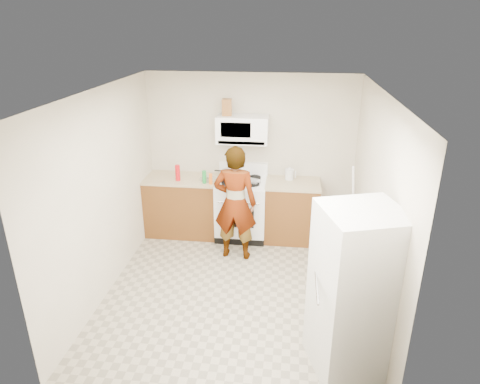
% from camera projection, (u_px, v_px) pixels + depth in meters
% --- Properties ---
extents(floor, '(3.60, 3.60, 0.00)m').
position_uv_depth(floor, '(236.00, 289.00, 5.48)').
color(floor, gray).
rests_on(floor, ground).
extents(back_wall, '(3.20, 0.02, 2.50)m').
position_uv_depth(back_wall, '(250.00, 155.00, 6.66)').
color(back_wall, beige).
rests_on(back_wall, floor).
extents(right_wall, '(0.02, 3.60, 2.50)m').
position_uv_depth(right_wall, '(374.00, 206.00, 4.83)').
color(right_wall, beige).
rests_on(right_wall, floor).
extents(cabinet_left, '(1.12, 0.62, 0.90)m').
position_uv_depth(cabinet_left, '(183.00, 206.00, 6.80)').
color(cabinet_left, brown).
rests_on(cabinet_left, floor).
extents(counter_left, '(1.14, 0.64, 0.03)m').
position_uv_depth(counter_left, '(181.00, 179.00, 6.62)').
color(counter_left, tan).
rests_on(counter_left, cabinet_left).
extents(cabinet_right, '(0.80, 0.62, 0.90)m').
position_uv_depth(cabinet_right, '(292.00, 212.00, 6.61)').
color(cabinet_right, brown).
rests_on(cabinet_right, floor).
extents(counter_right, '(0.82, 0.64, 0.03)m').
position_uv_depth(counter_right, '(293.00, 184.00, 6.43)').
color(counter_right, tan).
rests_on(counter_right, cabinet_right).
extents(gas_range, '(0.76, 0.65, 1.13)m').
position_uv_depth(gas_range, '(242.00, 207.00, 6.67)').
color(gas_range, white).
rests_on(gas_range, floor).
extents(microwave, '(0.76, 0.38, 0.40)m').
position_uv_depth(microwave, '(243.00, 129.00, 6.33)').
color(microwave, white).
rests_on(microwave, back_wall).
extents(person, '(0.63, 0.43, 1.66)m').
position_uv_depth(person, '(235.00, 203.00, 5.95)').
color(person, tan).
rests_on(person, floor).
extents(fridge, '(0.88, 0.88, 1.70)m').
position_uv_depth(fridge, '(355.00, 293.00, 3.98)').
color(fridge, silver).
rests_on(fridge, floor).
extents(kettle, '(0.17, 0.17, 0.16)m').
position_uv_depth(kettle, '(289.00, 174.00, 6.52)').
color(kettle, silver).
rests_on(kettle, counter_right).
extents(jug, '(0.15, 0.15, 0.24)m').
position_uv_depth(jug, '(227.00, 107.00, 6.24)').
color(jug, brown).
rests_on(jug, microwave).
extents(saucepan, '(0.21, 0.21, 0.11)m').
position_uv_depth(saucepan, '(229.00, 173.00, 6.57)').
color(saucepan, '#B1B2B6').
rests_on(saucepan, gas_range).
extents(tray, '(0.29, 0.25, 0.05)m').
position_uv_depth(tray, '(251.00, 181.00, 6.42)').
color(tray, white).
rests_on(tray, gas_range).
extents(bottle_spray, '(0.07, 0.07, 0.24)m').
position_uv_depth(bottle_spray, '(178.00, 173.00, 6.46)').
color(bottle_spray, red).
rests_on(bottle_spray, counter_left).
extents(bottle_hot_sauce, '(0.06, 0.06, 0.16)m').
position_uv_depth(bottle_hot_sauce, '(211.00, 179.00, 6.33)').
color(bottle_hot_sauce, orange).
rests_on(bottle_hot_sauce, counter_left).
extents(bottle_green_cap, '(0.07, 0.07, 0.19)m').
position_uv_depth(bottle_green_cap, '(204.00, 177.00, 6.36)').
color(bottle_green_cap, '#188533').
rests_on(bottle_green_cap, counter_left).
extents(pot_lid, '(0.32, 0.32, 0.01)m').
position_uv_depth(pot_lid, '(208.00, 179.00, 6.54)').
color(pot_lid, silver).
rests_on(pot_lid, counter_left).
extents(broom, '(0.20, 0.26, 1.39)m').
position_uv_depth(broom, '(353.00, 211.00, 6.04)').
color(broom, white).
rests_on(broom, floor).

